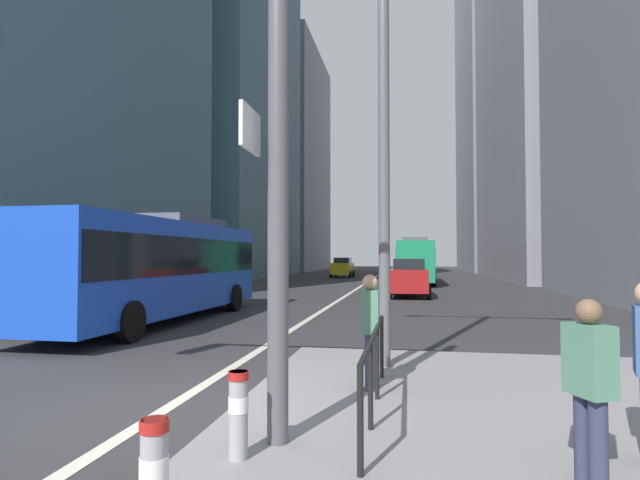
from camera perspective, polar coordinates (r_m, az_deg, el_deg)
name	(u,v)px	position (r m, az deg, el deg)	size (l,w,h in m)	color
ground_plane	(346,296)	(26.80, 2.94, -6.25)	(160.00, 160.00, 0.00)	#303033
lane_centre_line	(363,285)	(36.73, 4.83, -5.04)	(0.20, 80.00, 0.01)	beige
office_tower_left_mid	(220,95)	(55.85, -11.18, 15.64)	(12.24, 22.83, 37.61)	slate
office_tower_left_far	(279,162)	(78.11, -4.61, 8.70)	(12.40, 22.08, 32.69)	gray
office_tower_right_far	(506,99)	(79.70, 20.06, 14.65)	(11.81, 22.82, 49.08)	slate
city_bus_blue_oncoming	(159,263)	(16.73, -17.62, -2.52)	(2.80, 11.16, 3.40)	blue
sedan_white_oncoming	(24,294)	(16.93, -30.23, -5.21)	(2.11, 4.33, 1.94)	silver
city_bus_red_receding	(415,259)	(39.19, 10.61, -2.14)	(2.79, 11.66, 3.40)	#198456
city_bus_red_distant	(413,258)	(55.34, 10.32, -2.05)	(2.93, 10.75, 3.40)	red
car_oncoming_mid	(343,267)	(50.14, 2.54, -3.07)	(2.07, 4.16, 1.94)	gold
car_receding_near	(408,277)	(26.27, 9.88, -4.15)	(2.11, 4.50, 1.94)	maroon
car_receding_far	(406,265)	(66.14, 9.57, -2.75)	(2.16, 4.41, 1.94)	silver
traffic_signal_gantry	(124,74)	(6.31, -21.09, 16.91)	(5.39, 0.65, 6.00)	#515156
street_lamp_post	(384,75)	(9.56, 7.14, 17.89)	(5.50, 0.32, 8.00)	#56565B
bollard_left	(154,476)	(3.84, -18.10, -23.83)	(0.20, 0.20, 0.84)	#99999E
bollard_right	(238,410)	(5.12, -9.12, -18.26)	(0.20, 0.20, 0.82)	#99999E
pedestrian_railing	(374,354)	(6.41, 6.08, -12.62)	(0.06, 3.71, 0.98)	black
pedestrian_waiting	(590,384)	(4.89, 27.96, -14.09)	(0.37, 0.44, 1.56)	#2D334C
pedestrian_far	(370,326)	(7.46, 5.63, -9.52)	(0.26, 0.39, 1.65)	#2D334C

